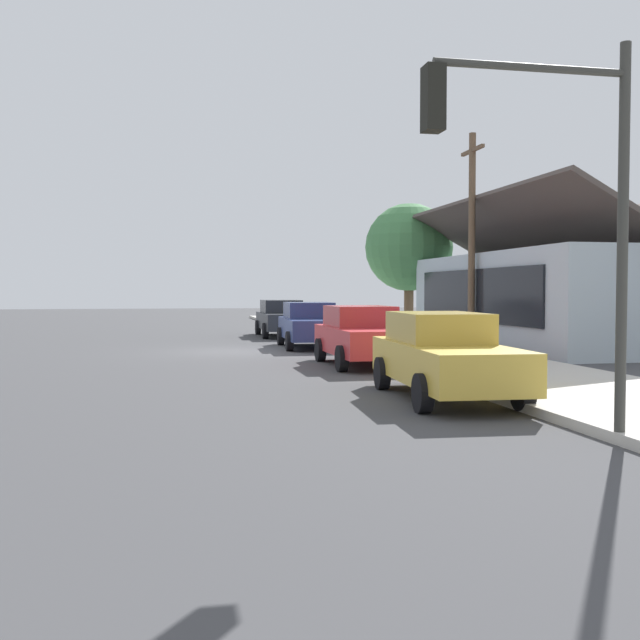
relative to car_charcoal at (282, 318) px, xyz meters
name	(u,v)px	position (x,y,z in m)	size (l,w,h in m)	color
ground_plane	(238,351)	(7.80, -2.63, -0.82)	(120.00, 120.00, 0.00)	#424244
sidewalk_curb	(400,346)	(7.80, 2.97, -0.74)	(60.00, 4.20, 0.16)	beige
car_charcoal	(282,318)	(0.00, 0.00, 0.00)	(4.86, 2.11, 1.59)	#2D3035
car_navy	(310,324)	(6.57, 0.02, 0.00)	(4.47, 2.16, 1.59)	navy
car_cherry	(363,335)	(12.98, 0.26, 0.00)	(4.40, 2.06, 1.59)	red
car_mustard	(444,355)	(19.19, 0.19, 0.00)	(4.86, 2.15, 1.59)	gold
storefront_building	(565,296)	(7.49, 9.35, 1.00)	(13.31, 7.42, 5.36)	#ADBCC6
shade_tree	(409,248)	(-0.58, 6.02, 3.17)	(4.05, 4.05, 6.04)	brown
traffic_light_main	(548,174)	(23.53, -0.09, 2.67)	(0.37, 2.79, 5.20)	#383833
utility_pole_wooden	(472,236)	(7.77, 5.57, 3.11)	(1.80, 0.24, 7.50)	brown
fire_hydrant_red	(426,350)	(14.36, 1.57, -0.32)	(0.22, 0.22, 0.71)	red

